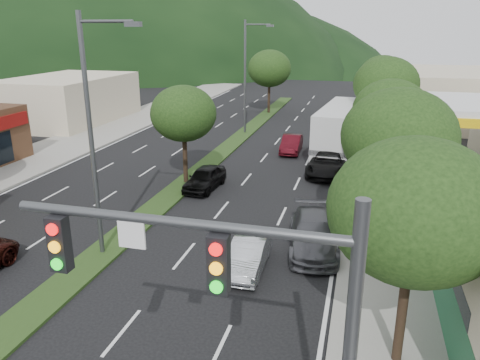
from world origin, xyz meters
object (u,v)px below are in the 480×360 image
(tree_med_far, at_px, (269,68))
(motorhome, at_px, (342,130))
(streetlight_mid, at_px, (247,72))
(traffic_signal, at_px, (257,321))
(tree_r_a, at_px, (415,211))
(sedan_silver, at_px, (248,255))
(tree_r_c, at_px, (391,112))
(car_queue_d, at_px, (328,163))
(tree_r_d, at_px, (386,84))
(streetlight_near, at_px, (95,128))
(tree_r_b, at_px, (399,137))
(car_queue_a, at_px, (205,178))
(car_queue_c, at_px, (291,144))
(tree_med_near, at_px, (183,114))
(tree_r_e, at_px, (383,76))
(car_queue_b, at_px, (314,234))

(tree_med_far, xyz_separation_m, motorhome, (9.00, -16.62, -2.99))
(streetlight_mid, bearing_deg, traffic_signal, -75.67)
(tree_r_a, bearing_deg, sedan_silver, 141.96)
(tree_r_c, height_order, car_queue_d, tree_r_c)
(tree_r_a, distance_m, tree_r_d, 26.00)
(tree_r_a, relative_size, streetlight_near, 0.66)
(tree_r_b, distance_m, streetlight_mid, 24.09)
(traffic_signal, xyz_separation_m, tree_r_d, (2.97, 31.54, 0.54))
(tree_r_a, xyz_separation_m, tree_r_c, (0.00, 16.00, -0.07))
(car_queue_a, height_order, car_queue_c, car_queue_a)
(tree_r_a, bearing_deg, motorhome, 97.31)
(tree_med_far, height_order, sedan_silver, tree_med_far)
(streetlight_mid, distance_m, car_queue_d, 14.35)
(car_queue_c, bearing_deg, car_queue_a, -112.48)
(tree_r_b, distance_m, car_queue_a, 12.55)
(tree_med_near, relative_size, streetlight_near, 0.60)
(tree_med_near, xyz_separation_m, streetlight_mid, (0.21, 15.00, 1.16))
(traffic_signal, height_order, car_queue_d, traffic_signal)
(tree_r_b, height_order, tree_med_near, tree_r_b)
(tree_r_a, distance_m, tree_med_near, 18.44)
(tree_med_near, height_order, motorhome, tree_med_near)
(tree_r_b, relative_size, tree_r_e, 1.03)
(tree_r_e, xyz_separation_m, streetlight_mid, (-11.79, -7.00, 0.69))
(streetlight_mid, distance_m, motorhome, 11.03)
(tree_r_b, relative_size, car_queue_a, 1.73)
(car_queue_a, bearing_deg, car_queue_c, 73.52)
(car_queue_b, bearing_deg, traffic_signal, -96.48)
(sedan_silver, xyz_separation_m, car_queue_c, (-1.22, 18.98, 0.04))
(tree_r_a, distance_m, car_queue_b, 8.57)
(car_queue_a, relative_size, car_queue_d, 0.72)
(streetlight_near, distance_m, car_queue_a, 10.61)
(motorhome, bearing_deg, traffic_signal, -84.35)
(car_queue_b, bearing_deg, tree_r_c, 63.23)
(traffic_signal, bearing_deg, tree_r_c, 82.15)
(traffic_signal, distance_m, tree_med_near, 21.53)
(streetlight_mid, bearing_deg, car_queue_d, -52.22)
(traffic_signal, height_order, car_queue_b, traffic_signal)
(car_queue_b, bearing_deg, streetlight_near, -169.38)
(tree_med_near, distance_m, streetlight_mid, 15.05)
(tree_r_b, distance_m, car_queue_d, 11.70)
(streetlight_near, relative_size, car_queue_b, 1.96)
(tree_r_c, bearing_deg, streetlight_near, -134.51)
(tree_r_e, distance_m, streetlight_near, 34.11)
(traffic_signal, relative_size, tree_r_d, 0.98)
(tree_r_a, bearing_deg, streetlight_near, 161.27)
(tree_r_b, height_order, car_queue_c, tree_r_b)
(tree_med_far, height_order, car_queue_c, tree_med_far)
(car_queue_c, bearing_deg, traffic_signal, -84.53)
(streetlight_mid, distance_m, car_queue_a, 16.48)
(streetlight_near, bearing_deg, car_queue_d, 59.96)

